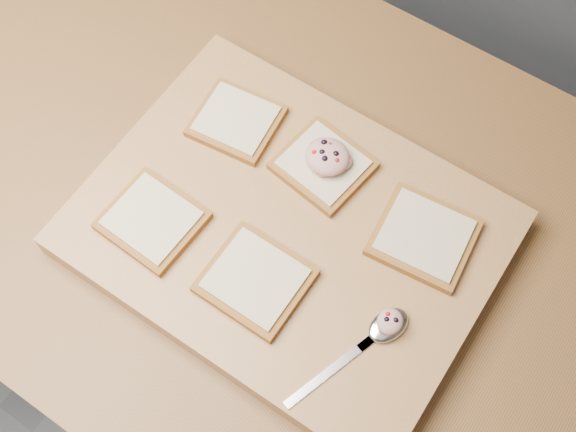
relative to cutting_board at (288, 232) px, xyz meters
name	(u,v)px	position (x,y,z in m)	size (l,w,h in m)	color
ground	(259,344)	(-0.11, 0.04, -0.92)	(4.00, 4.00, 0.00)	#515459
island_counter	(250,284)	(-0.11, 0.04, -0.47)	(2.00, 0.80, 0.90)	slate
cutting_board	(288,232)	(0.00, 0.00, 0.00)	(0.53, 0.41, 0.04)	#B3814D
bread_far_left	(236,121)	(-0.15, 0.09, 0.03)	(0.12, 0.12, 0.02)	brown
bread_far_center	(323,165)	(-0.01, 0.10, 0.03)	(0.13, 0.12, 0.02)	brown
bread_far_right	(424,237)	(0.16, 0.08, 0.03)	(0.13, 0.13, 0.02)	brown
bread_near_left	(152,220)	(-0.15, -0.10, 0.03)	(0.12, 0.11, 0.02)	brown
bread_near_center	(255,280)	(0.01, -0.09, 0.03)	(0.12, 0.11, 0.02)	brown
tuna_salad_dollop	(327,156)	(-0.01, 0.10, 0.05)	(0.06, 0.06, 0.03)	tan
spoon	(380,332)	(0.18, -0.06, 0.03)	(0.08, 0.19, 0.01)	silver
spoon_salad	(390,321)	(0.18, -0.05, 0.04)	(0.03, 0.03, 0.02)	tan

